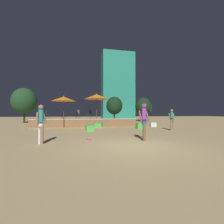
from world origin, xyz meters
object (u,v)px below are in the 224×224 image
(background_tree_3, at_px, (24,101))
(person_2, at_px, (144,120))
(bistro_chair_2, at_px, (47,113))
(background_tree_2, at_px, (146,108))
(cube_seat_0, at_px, (90,128))
(cube_seat_1, at_px, (99,125))
(patio_umbrella_1, at_px, (97,97))
(cube_seat_2, at_px, (139,126))
(frisbee_disc, at_px, (89,140))
(person_1, at_px, (41,123))
(bistro_chair_0, at_px, (78,113))
(patio_umbrella_0, at_px, (64,99))
(person_0, at_px, (172,119))
(cube_seat_3, at_px, (153,124))
(bistro_chair_3, at_px, (63,113))
(bistro_chair_1, at_px, (90,113))
(background_tree_1, at_px, (143,106))
(background_tree_0, at_px, (114,106))

(background_tree_3, bearing_deg, person_2, -56.48)
(bistro_chair_2, relative_size, background_tree_2, 0.25)
(cube_seat_0, distance_m, background_tree_3, 14.71)
(cube_seat_1, bearing_deg, patio_umbrella_1, 109.52)
(cube_seat_2, height_order, frisbee_disc, cube_seat_2)
(cube_seat_0, bearing_deg, person_1, -117.96)
(bistro_chair_0, bearing_deg, bistro_chair_2, -15.17)
(patio_umbrella_0, distance_m, person_0, 9.53)
(patio_umbrella_1, distance_m, cube_seat_0, 4.42)
(cube_seat_2, xyz_separation_m, person_0, (2.00, -1.66, 0.64))
(cube_seat_3, height_order, frisbee_disc, cube_seat_3)
(cube_seat_1, distance_m, person_2, 7.64)
(cube_seat_3, bearing_deg, person_1, -141.65)
(cube_seat_1, relative_size, bistro_chair_3, 0.83)
(patio_umbrella_0, height_order, cube_seat_1, patio_umbrella_0)
(bistro_chair_2, height_order, bistro_chair_3, same)
(person_0, height_order, bistro_chair_1, bistro_chair_1)
(person_2, height_order, bistro_chair_0, person_2)
(patio_umbrella_1, relative_size, background_tree_3, 0.67)
(frisbee_disc, xyz_separation_m, background_tree_1, (9.58, 15.44, 2.50))
(patio_umbrella_1, distance_m, bistro_chair_1, 2.04)
(patio_umbrella_0, xyz_separation_m, person_0, (8.50, -3.91, -1.78))
(frisbee_disc, bearing_deg, patio_umbrella_0, 105.86)
(bistro_chair_1, bearing_deg, frisbee_disc, -45.14)
(cube_seat_2, xyz_separation_m, person_2, (-1.96, -5.38, 0.77))
(patio_umbrella_0, xyz_separation_m, bistro_chair_2, (-1.86, 2.01, -1.31))
(cube_seat_0, xyz_separation_m, cube_seat_2, (4.28, 0.79, 0.03))
(cube_seat_2, xyz_separation_m, frisbee_disc, (-4.55, -4.64, -0.23))
(background_tree_0, bearing_deg, background_tree_2, 0.84)
(person_0, xyz_separation_m, bistro_chair_1, (-6.02, 5.31, 0.46))
(background_tree_0, height_order, background_tree_2, background_tree_0)
(patio_umbrella_0, relative_size, cube_seat_0, 4.57)
(patio_umbrella_0, distance_m, cube_seat_2, 7.29)
(background_tree_0, bearing_deg, cube_seat_2, -93.61)
(cube_seat_0, bearing_deg, background_tree_0, 70.58)
(person_0, bearing_deg, cube_seat_0, 144.58)
(patio_umbrella_0, relative_size, person_0, 1.79)
(bistro_chair_2, distance_m, background_tree_3, 8.14)
(person_0, distance_m, person_1, 9.33)
(cube_seat_0, relative_size, person_1, 0.38)
(person_0, distance_m, background_tree_3, 19.49)
(cube_seat_2, bearing_deg, cube_seat_1, 147.24)
(patio_umbrella_1, xyz_separation_m, person_2, (1.48, -7.94, -1.95))
(patio_umbrella_1, xyz_separation_m, background_tree_3, (-9.31, 8.35, 0.10))
(bistro_chair_2, bearing_deg, background_tree_2, -74.10)
(bistro_chair_3, distance_m, frisbee_disc, 8.97)
(patio_umbrella_1, relative_size, cube_seat_0, 5.09)
(bistro_chair_0, xyz_separation_m, background_tree_2, (12.16, 10.24, 0.94))
(background_tree_2, bearing_deg, background_tree_0, -179.16)
(bistro_chair_1, bearing_deg, person_0, 7.10)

